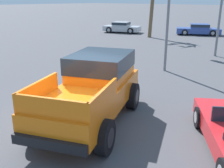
{
  "coord_description": "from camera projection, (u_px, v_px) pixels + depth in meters",
  "views": [
    {
      "loc": [
        5.66,
        -4.78,
        3.75
      ],
      "look_at": [
        0.16,
        1.4,
        1.04
      ],
      "focal_mm": 42.0,
      "sensor_mm": 36.0,
      "label": 1
    }
  ],
  "objects": [
    {
      "name": "parked_car_blue",
      "position": [
        199.0,
        29.0,
        28.12
      ],
      "size": [
        4.83,
        3.75,
        1.16
      ],
      "rotation": [
        0.0,
        0.0,
        2.07
      ],
      "color": "#334C9E",
      "rests_on": "ground_plane"
    },
    {
      "name": "parked_car_silver",
      "position": [
        122.0,
        27.0,
        30.02
      ],
      "size": [
        4.48,
        3.18,
        1.2
      ],
      "rotation": [
        0.0,
        0.0,
        5.08
      ],
      "color": "#B7BABF",
      "rests_on": "ground_plane"
    },
    {
      "name": "ground_plane",
      "position": [
        78.0,
        125.0,
        8.14
      ],
      "size": [
        320.0,
        320.0,
        0.0
      ],
      "primitive_type": "plane",
      "color": "#4C4C51"
    },
    {
      "name": "orange_pickup_truck",
      "position": [
        94.0,
        85.0,
        8.28
      ],
      "size": [
        3.8,
        5.44,
        2.04
      ],
      "rotation": [
        0.0,
        0.0,
        0.42
      ],
      "color": "orange",
      "rests_on": "ground_plane"
    }
  ]
}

